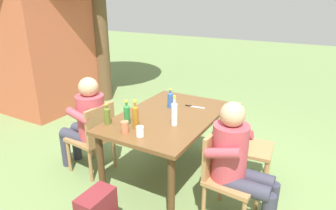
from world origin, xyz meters
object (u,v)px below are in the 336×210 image
object	(u,v)px
chair_far_left	(94,135)
bottle_amber	(135,116)
backpack_by_far_side	(185,115)
dining_table	(168,123)
chair_near_right	(245,142)
chair_near_left	(225,171)
bottle_clear	(174,113)
bottle_blue	(170,99)
bottle_olive	(107,115)
person_in_white_shirt	(87,120)
cup_white	(140,131)
table_knife	(193,106)
brick_kiosk	(43,31)
person_in_plaid_shirt	(238,159)
cup_terracotta	(125,127)
bottle_green	(127,114)

from	to	relation	value
chair_far_left	bottle_amber	world-z (taller)	bottle_amber
chair_far_left	backpack_by_far_side	bearing A→B (deg)	-11.83
dining_table	chair_near_right	bearing A→B (deg)	-67.11
chair_near_left	bottle_clear	xyz separation A→B (m)	(0.14, 0.61, 0.42)
dining_table	bottle_blue	world-z (taller)	bottle_blue
bottle_olive	backpack_by_far_side	world-z (taller)	bottle_olive
bottle_amber	bottle_clear	xyz separation A→B (m)	(0.25, -0.30, 0.01)
bottle_clear	backpack_by_far_side	xyz separation A→B (m)	(1.54, 0.62, -0.70)
person_in_white_shirt	cup_white	xyz separation A→B (m)	(-0.24, -0.93, 0.17)
bottle_olive	table_knife	distance (m)	1.06
backpack_by_far_side	bottle_blue	bearing A→B (deg)	-162.81
person_in_white_shirt	table_knife	bearing A→B (deg)	-55.40
chair_near_left	brick_kiosk	distance (m)	4.43
bottle_blue	cup_white	world-z (taller)	bottle_blue
chair_far_left	chair_near_left	world-z (taller)	same
dining_table	bottle_amber	distance (m)	0.52
chair_far_left	bottle_amber	xyz separation A→B (m)	(-0.10, -0.68, 0.41)
bottle_amber	bottle_clear	distance (m)	0.39
chair_near_right	person_in_white_shirt	xyz separation A→B (m)	(-0.68, 1.70, 0.17)
chair_far_left	bottle_clear	xyz separation A→B (m)	(0.15, -0.98, 0.42)
person_in_white_shirt	bottle_blue	world-z (taller)	person_in_white_shirt
person_in_white_shirt	cup_white	size ratio (longest dim) A/B	12.13
chair_far_left	bottle_amber	bearing A→B (deg)	-98.61
chair_near_right	bottle_blue	size ratio (longest dim) A/B	3.71
bottle_blue	table_knife	size ratio (longest dim) A/B	0.97
person_in_white_shirt	bottle_olive	bearing A→B (deg)	-109.73
person_in_plaid_shirt	chair_far_left	bearing A→B (deg)	90.24
cup_terracotta	bottle_olive	bearing A→B (deg)	74.86
bottle_blue	backpack_by_far_side	xyz separation A→B (m)	(1.11, 0.34, -0.67)
person_in_plaid_shirt	bottle_clear	distance (m)	0.78
chair_far_left	person_in_plaid_shirt	size ratio (longest dim) A/B	0.74
person_in_white_shirt	brick_kiosk	xyz separation A→B (m)	(1.46, 2.39, 0.75)
bottle_amber	backpack_by_far_side	distance (m)	1.95
backpack_by_far_side	person_in_plaid_shirt	bearing A→B (deg)	-141.38
chair_far_left	bottle_green	world-z (taller)	bottle_green
chair_near_right	bottle_clear	xyz separation A→B (m)	(-0.53, 0.61, 0.42)
person_in_white_shirt	cup_white	distance (m)	0.97
bottle_blue	cup_white	size ratio (longest dim) A/B	2.41
bottle_amber	bottle_blue	distance (m)	0.68
bottle_olive	bottle_blue	distance (m)	0.81
bottle_amber	bottle_blue	world-z (taller)	bottle_amber
chair_far_left	bottle_olive	distance (m)	0.55
brick_kiosk	cup_white	bearing A→B (deg)	-117.13
bottle_olive	person_in_white_shirt	bearing A→B (deg)	70.27
backpack_by_far_side	brick_kiosk	world-z (taller)	brick_kiosk
chair_near_left	bottle_blue	xyz separation A→B (m)	(0.56, 0.89, 0.39)
dining_table	cup_white	bearing A→B (deg)	-177.42
bottle_amber	table_knife	size ratio (longest dim) A/B	1.24
bottle_green	brick_kiosk	size ratio (longest dim) A/B	0.10
person_in_white_shirt	brick_kiosk	distance (m)	2.90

